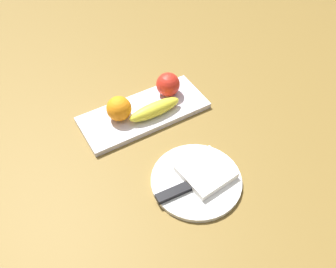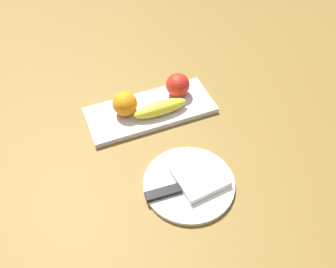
# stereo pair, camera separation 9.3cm
# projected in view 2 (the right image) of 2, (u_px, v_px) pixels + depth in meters

# --- Properties ---
(ground_plane) EXTENTS (2.40, 2.40, 0.00)m
(ground_plane) POSITION_uv_depth(u_px,v_px,m) (143.00, 120.00, 1.03)
(ground_plane) COLOR brown
(fruit_tray) EXTENTS (0.36, 0.15, 0.02)m
(fruit_tray) POSITION_uv_depth(u_px,v_px,m) (150.00, 110.00, 1.05)
(fruit_tray) COLOR silver
(fruit_tray) RESTS_ON ground_plane
(apple) EXTENTS (0.07, 0.07, 0.07)m
(apple) POSITION_uv_depth(u_px,v_px,m) (178.00, 85.00, 1.05)
(apple) COLOR red
(apple) RESTS_ON fruit_tray
(banana) EXTENTS (0.16, 0.04, 0.04)m
(banana) POSITION_uv_depth(u_px,v_px,m) (160.00, 108.00, 1.01)
(banana) COLOR yellow
(banana) RESTS_ON fruit_tray
(orange_near_apple) EXTENTS (0.07, 0.07, 0.07)m
(orange_near_apple) POSITION_uv_depth(u_px,v_px,m) (125.00, 104.00, 1.00)
(orange_near_apple) COLOR orange
(orange_near_apple) RESTS_ON fruit_tray
(dinner_plate) EXTENTS (0.22, 0.22, 0.01)m
(dinner_plate) POSITION_uv_depth(u_px,v_px,m) (189.00, 184.00, 0.88)
(dinner_plate) COLOR white
(dinner_plate) RESTS_ON ground_plane
(folded_napkin) EXTENTS (0.12, 0.12, 0.02)m
(folded_napkin) POSITION_uv_depth(u_px,v_px,m) (200.00, 176.00, 0.88)
(folded_napkin) COLOR white
(folded_napkin) RESTS_ON dinner_plate
(knife) EXTENTS (0.18, 0.03, 0.01)m
(knife) POSITION_uv_depth(u_px,v_px,m) (170.00, 191.00, 0.85)
(knife) COLOR silver
(knife) RESTS_ON dinner_plate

